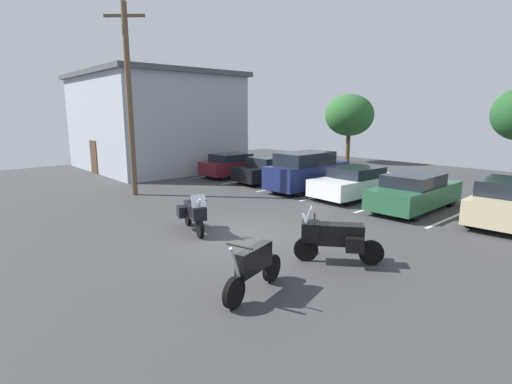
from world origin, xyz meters
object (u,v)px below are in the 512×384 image
object	(u,v)px
car_green	(415,192)
car_champagne	(511,202)
car_maroon	(235,165)
car_navy	(307,171)
car_black	(273,170)
motorcycle_touring	(194,213)
motorcycle_third	(254,268)
car_white	(357,182)
utility_pole	(129,99)
motorcycle_second	(335,237)

from	to	relation	value
car_green	car_champagne	size ratio (longest dim) A/B	1.02
car_maroon	car_green	distance (m)	11.38
car_maroon	car_navy	bearing A→B (deg)	-0.88
car_black	car_navy	xyz separation A→B (m)	(2.90, -0.51, 0.27)
motorcycle_touring	motorcycle_third	distance (m)	4.90
car_white	car_navy	bearing A→B (deg)	-172.51
motorcycle_touring	car_white	xyz separation A→B (m)	(0.50, 8.51, 0.07)
utility_pole	motorcycle_third	bearing A→B (deg)	-13.72
car_green	utility_pole	world-z (taller)	utility_pole
motorcycle_touring	motorcycle_second	world-z (taller)	motorcycle_second
car_champagne	car_white	bearing A→B (deg)	-178.19
car_maroon	car_green	xyz separation A→B (m)	(11.38, -0.08, 0.01)
utility_pole	car_green	bearing A→B (deg)	33.85
motorcycle_touring	utility_pole	world-z (taller)	utility_pole
motorcycle_second	car_maroon	distance (m)	14.52
motorcycle_touring	car_maroon	bearing A→B (deg)	134.10
motorcycle_second	car_white	xyz separation A→B (m)	(-4.19, 7.34, 0.00)
motorcycle_touring	car_navy	bearing A→B (deg)	104.93
motorcycle_touring	car_green	world-z (taller)	car_green
motorcycle_third	car_maroon	xyz separation A→B (m)	(-12.63, 9.81, 0.12)
car_black	car_champagne	distance (m)	11.65
motorcycle_second	car_white	distance (m)	8.46
car_green	car_maroon	bearing A→B (deg)	179.59
car_black	motorcycle_second	bearing A→B (deg)	-37.53
car_green	motorcycle_third	bearing A→B (deg)	-82.65
car_navy	car_white	world-z (taller)	car_navy
motorcycle_touring	motorcycle_second	xyz separation A→B (m)	(4.69, 1.16, 0.07)
motorcycle_third	motorcycle_touring	bearing A→B (deg)	161.32
motorcycle_third	car_champagne	world-z (taller)	car_champagne
motorcycle_touring	motorcycle_second	bearing A→B (deg)	13.92
car_green	motorcycle_touring	bearing A→B (deg)	-112.55
motorcycle_touring	motorcycle_third	size ratio (longest dim) A/B	0.99
motorcycle_second	car_green	bearing A→B (deg)	100.56
motorcycle_third	car_maroon	size ratio (longest dim) A/B	0.48
car_black	car_white	world-z (taller)	car_black
car_white	car_champagne	xyz separation A→B (m)	(6.08, 0.19, 0.08)
car_white	car_champagne	world-z (taller)	car_champagne
motorcycle_third	car_navy	distance (m)	11.88
car_navy	car_champagne	bearing A→B (deg)	3.56
car_navy	car_green	size ratio (longest dim) A/B	1.01
car_white	car_green	distance (m)	2.91
motorcycle_third	car_champagne	distance (m)	10.45
motorcycle_touring	car_champagne	world-z (taller)	car_champagne
car_white	utility_pole	xyz separation A→B (m)	(-7.41, -7.25, 3.75)
car_maroon	car_navy	xyz separation A→B (m)	(5.81, -0.09, 0.24)
utility_pole	motorcycle_touring	bearing A→B (deg)	-10.26
car_navy	car_white	bearing A→B (deg)	7.49
car_navy	car_white	size ratio (longest dim) A/B	0.99
motorcycle_touring	car_green	xyz separation A→B (m)	(3.39, 8.16, 0.09)
motorcycle_second	car_champagne	size ratio (longest dim) A/B	0.40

